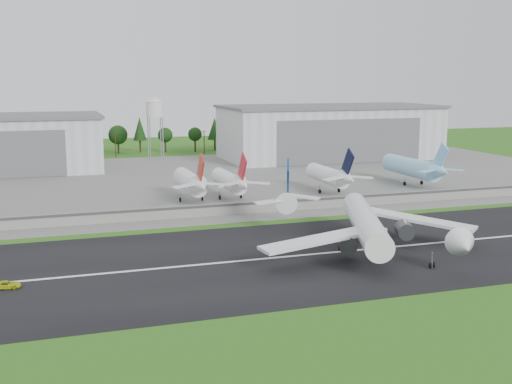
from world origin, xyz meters
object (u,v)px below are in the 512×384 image
object	(u,v)px
parked_jet_navy	(332,176)
parked_jet_skyblue	(416,168)
parked_jet_red_a	(192,182)
parked_jet_red_b	(232,181)
main_airliner	(367,229)
ground_vehicle	(7,285)

from	to	relation	value
parked_jet_navy	parked_jet_skyblue	size ratio (longest dim) A/B	0.84
parked_jet_red_a	parked_jet_navy	distance (m)	47.13
parked_jet_red_a	parked_jet_skyblue	world-z (taller)	parked_jet_skyblue
parked_jet_red_b	parked_jet_skyblue	distance (m)	69.81
main_airliner	ground_vehicle	bearing A→B (deg)	23.13
main_airliner	parked_jet_navy	distance (m)	70.64
main_airliner	ground_vehicle	xyz separation A→B (m)	(-75.09, -3.25, -4.09)
parked_jet_skyblue	parked_jet_red_b	bearing A→B (deg)	-175.82
parked_jet_red_b	parked_jet_skyblue	world-z (taller)	parked_jet_skyblue
main_airliner	parked_jet_navy	bearing A→B (deg)	-87.91
parked_jet_red_a	parked_jet_navy	xyz separation A→B (m)	(47.13, -0.03, -0.19)
ground_vehicle	parked_jet_red_a	world-z (taller)	parked_jet_red_a
parked_jet_red_b	ground_vehicle	bearing A→B (deg)	-131.97
parked_jet_red_a	parked_jet_navy	world-z (taller)	parked_jet_red_a
parked_jet_red_a	parked_jet_red_b	bearing A→B (deg)	-0.20
main_airliner	parked_jet_red_a	world-z (taller)	main_airliner
parked_jet_red_a	parked_jet_navy	size ratio (longest dim) A/B	1.00
main_airliner	ground_vehicle	size ratio (longest dim) A/B	11.39
main_airliner	parked_jet_red_b	distance (m)	68.01
main_airliner	parked_jet_red_a	distance (m)	71.39
parked_jet_red_b	parked_jet_navy	distance (m)	34.45
main_airliner	parked_jet_red_b	world-z (taller)	main_airliner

